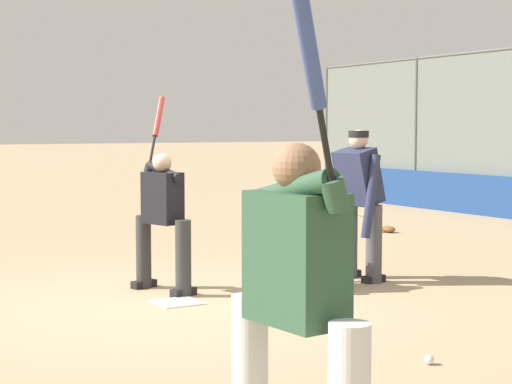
{
  "coord_description": "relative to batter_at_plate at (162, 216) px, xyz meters",
  "views": [
    {
      "loc": [
        -7.61,
        3.47,
        1.73
      ],
      "look_at": [
        0.18,
        -1.0,
        1.05
      ],
      "focal_mm": 60.0,
      "sensor_mm": 36.0,
      "label": 1
    }
  ],
  "objects": [
    {
      "name": "home_plate_marker",
      "position": [
        -0.61,
        0.11,
        -0.79
      ],
      "size": [
        0.43,
        0.43,
        0.01
      ],
      "primitive_type": "cube",
      "color": "white",
      "rests_on": "ground_plane"
    },
    {
      "name": "catcher_behind_plate",
      "position": [
        -0.54,
        -1.3,
        -0.22
      ],
      "size": [
        0.58,
        0.68,
        1.11
      ],
      "rotation": [
        0.0,
        0.0,
        0.0
      ],
      "color": "gray",
      "rests_on": "ground_plane"
    },
    {
      "name": "batter_at_plate",
      "position": [
        0.0,
        0.0,
        0.0
      ],
      "size": [
        1.08,
        0.56,
        2.08
      ],
      "rotation": [
        0.0,
        0.0,
        0.27
      ],
      "color": "#333333",
      "rests_on": "ground_plane"
    },
    {
      "name": "spare_bat_near_backstop",
      "position": [
        5.08,
        -6.45,
        -0.76
      ],
      "size": [
        0.83,
        0.08,
        0.07
      ],
      "rotation": [
        0.0,
        0.0,
        3.12
      ],
      "color": "black",
      "rests_on": "ground_plane"
    },
    {
      "name": "fielding_glove_on_dirt",
      "position": [
        2.85,
        -5.27,
        -0.74
      ],
      "size": [
        0.3,
        0.23,
        0.11
      ],
      "color": "brown",
      "rests_on": "ground_plane"
    },
    {
      "name": "batter_on_deck",
      "position": [
        -4.93,
        1.48,
        0.11
      ],
      "size": [
        1.11,
        0.6,
        2.26
      ],
      "rotation": [
        0.0,
        0.0,
        3.24
      ],
      "color": "silver",
      "rests_on": "ground_plane"
    },
    {
      "name": "umpire_home",
      "position": [
        -0.49,
        -2.19,
        0.12
      ],
      "size": [
        0.69,
        0.46,
        1.7
      ],
      "rotation": [
        0.0,
        0.0,
        0.11
      ],
      "color": "#4C4C51",
      "rests_on": "ground_plane"
    },
    {
      "name": "baseball_loose",
      "position": [
        -3.54,
        -0.56,
        -0.76
      ],
      "size": [
        0.07,
        0.07,
        0.07
      ],
      "primitive_type": "sphere",
      "color": "white",
      "rests_on": "ground_plane"
    },
    {
      "name": "ground_plane",
      "position": [
        -0.61,
        0.11,
        -0.8
      ],
      "size": [
        160.0,
        160.0,
        0.0
      ],
      "primitive_type": "plane",
      "color": "tan"
    }
  ]
}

